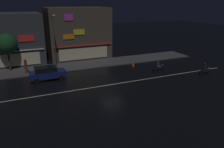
# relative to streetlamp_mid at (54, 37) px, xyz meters

# --- Properties ---
(ground_plane) EXTENTS (140.00, 140.00, 0.00)m
(ground_plane) POSITION_rel_streetlamp_mid_xyz_m (4.82, -9.04, -4.55)
(ground_plane) COLOR black
(lane_divider_stripe) EXTENTS (33.48, 0.16, 0.01)m
(lane_divider_stripe) POSITION_rel_streetlamp_mid_xyz_m (4.82, -9.04, -4.55)
(lane_divider_stripe) COLOR beige
(lane_divider_stripe) RESTS_ON ground
(sidewalk_far) EXTENTS (35.24, 4.42, 0.14)m
(sidewalk_far) POSITION_rel_streetlamp_mid_xyz_m (4.82, 0.07, -4.48)
(sidewalk_far) COLOR #4C4C4F
(sidewalk_far) RESTS_ON ground
(storefront_left_block) EXTENTS (9.95, 7.25, 8.31)m
(storefront_left_block) POSITION_rel_streetlamp_mid_xyz_m (4.82, 5.83, -0.40)
(storefront_left_block) COLOR #4C443A
(storefront_left_block) RESTS_ON ground
(storefront_center_block) EXTENTS (9.54, 9.14, 7.53)m
(storefront_center_block) POSITION_rel_streetlamp_mid_xyz_m (-5.75, 6.77, -0.79)
(storefront_center_block) COLOR #383A3F
(storefront_center_block) RESTS_ON ground
(streetlamp_mid) EXTENTS (0.44, 1.64, 7.53)m
(streetlamp_mid) POSITION_rel_streetlamp_mid_xyz_m (0.00, 0.00, 0.00)
(streetlamp_mid) COLOR #47494C
(streetlamp_mid) RESTS_ON sidewalk_far
(pedestrian_on_sidewalk) EXTENTS (0.36, 0.36, 1.98)m
(pedestrian_on_sidewalk) POSITION_rel_streetlamp_mid_xyz_m (-4.11, -0.89, -3.49)
(pedestrian_on_sidewalk) COLOR brown
(pedestrian_on_sidewalk) RESTS_ON sidewalk_far
(street_tree) EXTENTS (2.71, 2.71, 5.10)m
(street_tree) POSITION_rel_streetlamp_mid_xyz_m (-6.05, 1.08, -0.69)
(street_tree) COLOR #473323
(street_tree) RESTS_ON sidewalk_far
(parked_car_near_kerb) EXTENTS (4.30, 1.98, 1.67)m
(parked_car_near_kerb) POSITION_rel_streetlamp_mid_xyz_m (-1.87, -4.32, -3.68)
(parked_car_near_kerb) COLOR navy
(parked_car_near_kerb) RESTS_ON ground
(motorcycle_lead) EXTENTS (1.90, 0.60, 1.52)m
(motorcycle_lead) POSITION_rel_streetlamp_mid_xyz_m (12.74, -6.82, -3.92)
(motorcycle_lead) COLOR black
(motorcycle_lead) RESTS_ON ground
(motorcycle_following) EXTENTS (1.90, 0.60, 1.52)m
(motorcycle_following) POSITION_rel_streetlamp_mid_xyz_m (17.55, -10.46, -3.92)
(motorcycle_following) COLOR black
(motorcycle_following) RESTS_ON ground
(traffic_cone) EXTENTS (0.36, 0.36, 0.55)m
(traffic_cone) POSITION_rel_streetlamp_mid_xyz_m (10.75, -3.27, -4.28)
(traffic_cone) COLOR orange
(traffic_cone) RESTS_ON ground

